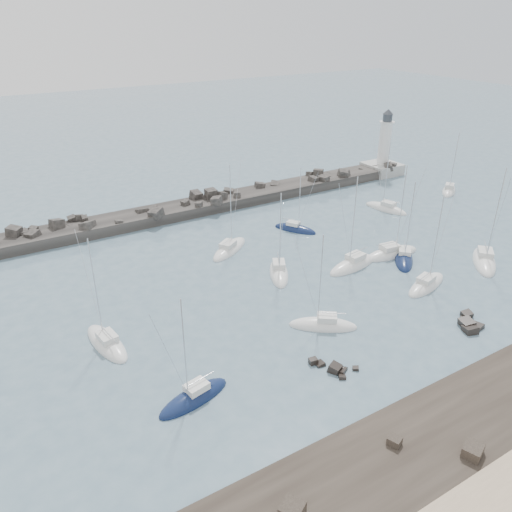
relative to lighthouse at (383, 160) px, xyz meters
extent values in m
plane|color=slate|center=(-47.00, -38.00, -3.09)|extent=(400.00, 400.00, 0.00)
cube|color=black|center=(-47.00, -60.00, -3.09)|extent=(140.00, 12.00, 0.70)
cube|color=black|center=(-53.47, -57.52, -2.40)|extent=(1.27, 1.32, 0.68)
cube|color=black|center=(-64.51, -58.60, -2.15)|extent=(2.18, 2.14, 1.18)
cube|color=black|center=(-48.87, -61.57, -2.28)|extent=(2.14, 1.94, 0.93)
cube|color=black|center=(-51.55, -48.58, -3.11)|extent=(1.06, 1.07, 0.76)
cube|color=black|center=(-51.51, -47.33, -2.91)|extent=(1.71, 1.68, 1.32)
cube|color=black|center=(-50.99, -47.69, -3.17)|extent=(1.60, 1.65, 0.97)
cube|color=black|center=(-49.53, -48.29, -3.07)|extent=(0.92, 0.91, 0.64)
cube|color=black|center=(-52.66, -45.30, -2.88)|extent=(1.00, 0.89, 0.84)
cube|color=black|center=(-52.14, -45.79, -3.17)|extent=(1.11, 1.18, 0.93)
cube|color=black|center=(-32.31, -47.66, -3.02)|extent=(0.70, 0.72, 0.50)
cube|color=black|center=(-32.67, -49.74, -3.04)|extent=(1.49, 1.50, 0.91)
cube|color=black|center=(-34.12, -49.92, -2.89)|extent=(1.80, 1.81, 1.34)
cube|color=black|center=(-33.55, -49.01, -2.85)|extent=(1.98, 1.94, 1.52)
cube|color=black|center=(-31.74, -47.59, -2.91)|extent=(1.46, 1.35, 1.17)
cube|color=#2B2826|center=(-54.50, 0.00, -2.89)|extent=(115.00, 6.00, 3.20)
cube|color=#2B2826|center=(-73.39, 1.20, -1.40)|extent=(1.90, 1.96, 1.37)
cube|color=#2B2826|center=(-19.56, -0.91, -1.20)|extent=(1.84, 2.03, 1.86)
cube|color=#2B2826|center=(-74.65, 0.93, -0.98)|extent=(2.73, 2.73, 2.40)
cube|color=#2B2826|center=(-13.56, 1.95, -1.60)|extent=(1.47, 1.40, 1.01)
cube|color=#2B2826|center=(-45.29, -2.23, -0.98)|extent=(1.57, 1.57, 1.02)
cube|color=#2B2826|center=(-68.39, 1.00, -0.90)|extent=(2.50, 2.74, 2.26)
cube|color=#2B2826|center=(-64.25, -1.60, -1.08)|extent=(2.89, 3.10, 2.04)
cube|color=#2B2826|center=(-63.96, 1.12, -0.94)|extent=(1.17, 1.37, 1.40)
cube|color=#2B2826|center=(-53.22, -2.43, -0.90)|extent=(2.99, 2.75, 1.97)
cube|color=#2B2826|center=(-0.27, -1.64, -1.41)|extent=(1.41, 1.13, 1.34)
cube|color=#2B2826|center=(-15.02, 0.21, -1.50)|extent=(1.37, 1.52, 0.98)
cube|color=#2B2826|center=(-19.31, -0.70, -1.49)|extent=(1.34, 1.38, 1.08)
cube|color=#2B2826|center=(-37.39, 1.68, -1.29)|extent=(2.54, 2.52, 1.56)
cube|color=#2B2826|center=(-17.93, 2.29, -1.20)|extent=(1.92, 1.92, 1.71)
cube|color=#2B2826|center=(-30.71, 1.35, -1.12)|extent=(2.34, 1.97, 1.71)
cube|color=#2B2826|center=(-12.49, -1.49, -0.95)|extent=(2.50, 2.72, 2.48)
cube|color=#2B2826|center=(-71.88, 1.28, -1.17)|extent=(1.74, 1.70, 1.22)
cube|color=#2B2826|center=(-39.76, -0.63, -1.33)|extent=(2.06, 2.03, 1.64)
cube|color=#2B2826|center=(-43.92, 1.96, -0.94)|extent=(2.11, 2.47, 2.28)
cube|color=#2B2826|center=(-0.67, -2.57, -0.88)|extent=(2.78, 2.55, 2.15)
cube|color=#2B2826|center=(-37.19, -1.42, -1.05)|extent=(1.63, 1.79, 1.50)
cube|color=#2B2826|center=(-17.56, -1.70, -0.91)|extent=(2.17, 2.40, 1.11)
cube|color=#2B2826|center=(-66.31, 0.93, -1.66)|extent=(1.49, 1.47, 0.88)
cube|color=#2B2826|center=(-59.43, -2.07, -1.48)|extent=(1.43, 1.53, 1.26)
cube|color=#2B2826|center=(-42.56, 1.21, -1.36)|extent=(1.66, 1.47, 1.38)
cube|color=#2B2826|center=(-65.79, 2.38, -1.03)|extent=(1.46, 1.29, 1.53)
cube|color=#2B2826|center=(-72.28, -0.55, -1.28)|extent=(2.75, 2.64, 1.81)
cube|color=#2B2826|center=(-27.34, 1.20, -1.48)|extent=(2.43, 2.66, 1.81)
cube|color=#2B2826|center=(-11.88, -1.82, -0.88)|extent=(2.22, 2.04, 1.76)
cube|color=#2B2826|center=(-46.95, -0.20, -1.02)|extent=(1.59, 1.58, 1.29)
cube|color=#2B2826|center=(-52.63, 0.34, -1.36)|extent=(2.13, 1.88, 1.67)
cube|color=#2B2826|center=(-41.60, 0.46, -0.52)|extent=(1.90, 1.95, 1.98)
cube|color=#2B2826|center=(-54.66, 0.52, -1.47)|extent=(2.17, 2.01, 1.77)
cube|color=#2B2826|center=(-5.79, 0.55, -1.51)|extent=(1.46, 1.35, 1.04)
cube|color=#2B2826|center=(-16.62, 1.30, -0.71)|extent=(2.83, 2.82, 1.75)
cube|color=#2B2826|center=(-2.86, -0.88, -1.21)|extent=(1.41, 1.50, 1.08)
cube|color=#2B2826|center=(-40.01, -0.75, -0.84)|extent=(1.96, 1.98, 2.06)
cube|color=#2B2826|center=(-64.62, 2.28, -0.93)|extent=(1.66, 1.50, 1.43)
cube|color=#2B2826|center=(-42.00, -2.54, -0.80)|extent=(2.63, 2.60, 1.65)
cube|color=#2B2826|center=(0.64, -2.49, -0.82)|extent=(1.82, 1.88, 1.20)
cube|color=#A0A09A|center=(0.00, 0.00, -2.29)|extent=(7.00, 7.00, 3.00)
cylinder|color=white|center=(0.00, 0.00, 3.71)|extent=(2.50, 2.50, 9.00)
cylinder|color=white|center=(0.00, 0.00, 8.13)|extent=(3.20, 3.20, 0.25)
cylinder|color=#353A40|center=(0.00, 0.00, 9.01)|extent=(2.00, 2.00, 1.60)
cone|color=#353A40|center=(0.00, 0.00, 10.31)|extent=(2.20, 2.20, 1.00)
ellipsoid|color=#0F1C42|center=(-65.38, -43.81, -3.04)|extent=(7.95, 3.91, 2.07)
cube|color=silver|center=(-65.01, -43.73, -1.82)|extent=(2.41, 1.95, 0.69)
cylinder|color=silver|center=(-65.98, -43.94, 2.98)|extent=(0.12, 0.12, 10.29)
cylinder|color=silver|center=(-64.49, -43.62, -1.17)|extent=(3.00, 0.74, 0.10)
ellipsoid|color=white|center=(-69.93, -31.17, -3.04)|extent=(3.83, 8.78, 2.11)
cube|color=silver|center=(-69.87, -31.59, -1.82)|extent=(2.04, 2.60, 0.66)
cylinder|color=silver|center=(-70.02, -30.49, 3.59)|extent=(0.11, 0.11, 11.46)
cylinder|color=silver|center=(-69.78, -32.17, -1.21)|extent=(0.58, 3.37, 0.09)
ellipsoid|color=white|center=(-47.31, -17.18, -3.04)|extent=(8.99, 7.32, 2.09)
cube|color=silver|center=(-47.68, -17.43, -1.85)|extent=(3.09, 2.90, 0.61)
cylinder|color=silver|center=(-46.71, -16.78, 3.90)|extent=(0.10, 0.10, 12.10)
cylinder|color=silver|center=(-48.20, -17.78, -1.28)|extent=(3.02, 2.08, 0.09)
ellipsoid|color=white|center=(-47.69, -40.55, -3.04)|extent=(7.76, 6.59, 2.07)
cube|color=silver|center=(-47.38, -40.78, -1.82)|extent=(2.70, 2.57, 0.68)
cylinder|color=silver|center=(-48.20, -40.18, 3.13)|extent=(0.12, 0.12, 10.58)
cylinder|color=silver|center=(-46.93, -41.10, -1.19)|extent=(2.59, 1.93, 0.10)
ellipsoid|color=white|center=(-45.10, -27.39, -3.04)|extent=(6.08, 8.32, 2.23)
cube|color=silver|center=(-44.91, -27.04, -1.71)|extent=(2.52, 2.77, 0.76)
cylinder|color=silver|center=(-45.41, -27.96, 3.37)|extent=(0.13, 0.13, 10.94)
cylinder|color=silver|center=(-44.63, -26.54, -1.01)|extent=(1.65, 2.90, 0.11)
ellipsoid|color=white|center=(-30.24, -40.09, -3.04)|extent=(8.79, 4.78, 2.08)
cube|color=silver|center=(-30.64, -40.20, -1.83)|extent=(2.72, 2.27, 0.65)
cylinder|color=silver|center=(-29.59, -39.91, 3.51)|extent=(0.11, 0.11, 11.34)
cylinder|color=silver|center=(-31.21, -40.36, -1.23)|extent=(3.26, 1.00, 0.09)
ellipsoid|color=#0F1C42|center=(-34.44, -16.06, -3.04)|extent=(5.69, 7.41, 1.88)
cube|color=silver|center=(-34.63, -15.75, -1.94)|extent=(2.31, 2.50, 0.61)
cylinder|color=silver|center=(-34.14, -16.56, 2.67)|extent=(0.10, 0.10, 9.84)
cylinder|color=silver|center=(-34.89, -15.31, -1.38)|extent=(1.58, 2.54, 0.09)
ellipsoid|color=white|center=(-34.88, -30.85, -3.04)|extent=(9.41, 4.21, 2.37)
cube|color=silver|center=(-34.43, -30.78, -1.65)|extent=(2.80, 2.21, 0.77)
cylinder|color=silver|center=(-35.59, -30.96, 4.10)|extent=(0.13, 0.13, 12.27)
cylinder|color=silver|center=(-33.80, -30.68, -0.93)|extent=(3.61, 0.68, 0.11)
ellipsoid|color=white|center=(-14.95, -16.86, -3.04)|extent=(4.57, 8.75, 2.13)
cube|color=silver|center=(-14.85, -17.26, -1.80)|extent=(2.21, 2.69, 0.68)
cylinder|color=silver|center=(-15.11, -16.21, 3.51)|extent=(0.12, 0.12, 11.29)
cylinder|color=silver|center=(-14.70, -17.83, -1.16)|extent=(0.92, 3.27, 0.10)
ellipsoid|color=white|center=(-17.88, -39.64, -3.04)|extent=(9.18, 8.77, 2.40)
cube|color=silver|center=(-17.53, -39.31, -1.65)|extent=(3.32, 3.27, 0.75)
cylinder|color=silver|center=(-18.46, -40.16, 4.52)|extent=(0.13, 0.13, 13.09)
cylinder|color=silver|center=(-17.03, -38.85, -0.95)|extent=(2.93, 2.70, 0.11)
ellipsoid|color=white|center=(2.88, -16.02, -3.04)|extent=(7.78, 6.38, 2.18)
cube|color=silver|center=(2.56, -16.24, -1.74)|extent=(2.68, 2.52, 0.75)
cylinder|color=silver|center=(3.40, -15.67, 3.13)|extent=(0.13, 0.13, 10.49)
cylinder|color=silver|center=(2.11, -16.55, -1.04)|extent=(2.63, 1.84, 0.11)
ellipsoid|color=#0F1C42|center=(-27.17, -33.10, -3.04)|extent=(7.53, 7.68, 2.07)
cube|color=silver|center=(-26.88, -32.81, -1.83)|extent=(2.79, 2.80, 0.66)
cylinder|color=silver|center=(-27.62, -33.58, 3.38)|extent=(0.11, 0.11, 11.09)
cylinder|color=silver|center=(-26.48, -32.39, -1.22)|extent=(2.34, 2.43, 0.09)
ellipsoid|color=white|center=(-27.56, -31.00, -3.04)|extent=(9.49, 3.69, 2.35)
cube|color=silver|center=(-28.03, -30.96, -1.67)|extent=(2.75, 2.09, 0.75)
cylinder|color=silver|center=(-26.83, -31.07, 4.22)|extent=(0.13, 0.13, 12.52)
cylinder|color=silver|center=(-28.67, -30.90, -0.97)|extent=(3.70, 0.44, 0.11)
camera|label=1|loc=(-78.77, -77.42, 29.63)|focal=35.00mm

